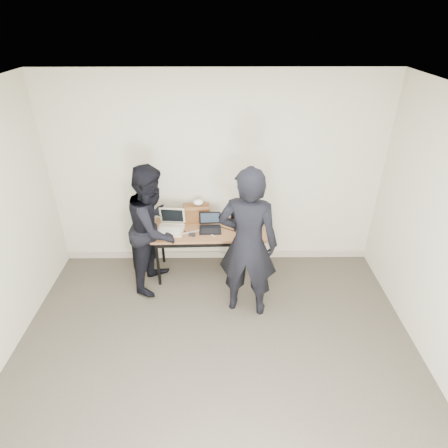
{
  "coord_description": "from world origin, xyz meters",
  "views": [
    {
      "loc": [
        0.06,
        -2.44,
        3.31
      ],
      "look_at": [
        0.1,
        1.6,
        0.95
      ],
      "focal_mm": 30.0,
      "sensor_mm": 36.0,
      "label": 1
    }
  ],
  "objects_px": {
    "desk": "(209,233)",
    "equipment_box": "(255,217)",
    "person_typist": "(248,244)",
    "person_observer": "(154,228)",
    "laptop_center": "(210,226)",
    "laptop_beige": "(171,226)",
    "leather_satchel": "(196,213)",
    "laptop_right": "(243,221)"
  },
  "relations": [
    {
      "from": "equipment_box",
      "to": "person_typist",
      "type": "height_order",
      "value": "person_typist"
    },
    {
      "from": "laptop_beige",
      "to": "leather_satchel",
      "type": "bearing_deg",
      "value": 42.44
    },
    {
      "from": "person_typist",
      "to": "leather_satchel",
      "type": "bearing_deg",
      "value": -43.52
    },
    {
      "from": "desk",
      "to": "equipment_box",
      "type": "xyz_separation_m",
      "value": [
        0.63,
        0.19,
        0.13
      ]
    },
    {
      "from": "laptop_center",
      "to": "leather_satchel",
      "type": "distance_m",
      "value": 0.3
    },
    {
      "from": "desk",
      "to": "equipment_box",
      "type": "bearing_deg",
      "value": 15.45
    },
    {
      "from": "laptop_center",
      "to": "leather_satchel",
      "type": "relative_size",
      "value": 0.8
    },
    {
      "from": "desk",
      "to": "leather_satchel",
      "type": "relative_size",
      "value": 4.07
    },
    {
      "from": "laptop_center",
      "to": "leather_satchel",
      "type": "height_order",
      "value": "leather_satchel"
    },
    {
      "from": "equipment_box",
      "to": "person_typist",
      "type": "distance_m",
      "value": 0.95
    },
    {
      "from": "laptop_right",
      "to": "equipment_box",
      "type": "distance_m",
      "value": 0.18
    },
    {
      "from": "desk",
      "to": "person_observer",
      "type": "distance_m",
      "value": 0.75
    },
    {
      "from": "desk",
      "to": "laptop_beige",
      "type": "distance_m",
      "value": 0.52
    },
    {
      "from": "laptop_center",
      "to": "person_typist",
      "type": "relative_size",
      "value": 0.16
    },
    {
      "from": "desk",
      "to": "laptop_right",
      "type": "distance_m",
      "value": 0.49
    },
    {
      "from": "leather_satchel",
      "to": "equipment_box",
      "type": "height_order",
      "value": "leather_satchel"
    },
    {
      "from": "equipment_box",
      "to": "person_observer",
      "type": "distance_m",
      "value": 1.39
    },
    {
      "from": "laptop_center",
      "to": "laptop_right",
      "type": "relative_size",
      "value": 0.89
    },
    {
      "from": "laptop_beige",
      "to": "laptop_right",
      "type": "height_order",
      "value": "laptop_beige"
    },
    {
      "from": "laptop_right",
      "to": "person_typist",
      "type": "height_order",
      "value": "person_typist"
    },
    {
      "from": "leather_satchel",
      "to": "equipment_box",
      "type": "xyz_separation_m",
      "value": [
        0.81,
        -0.04,
        -0.06
      ]
    },
    {
      "from": "person_observer",
      "to": "laptop_center",
      "type": "bearing_deg",
      "value": -61.33
    },
    {
      "from": "person_observer",
      "to": "laptop_right",
      "type": "bearing_deg",
      "value": -61.27
    },
    {
      "from": "laptop_beige",
      "to": "person_typist",
      "type": "relative_size",
      "value": 0.19
    },
    {
      "from": "laptop_right",
      "to": "person_observer",
      "type": "distance_m",
      "value": 1.21
    },
    {
      "from": "laptop_center",
      "to": "equipment_box",
      "type": "xyz_separation_m",
      "value": [
        0.62,
        0.19,
        0.02
      ]
    },
    {
      "from": "laptop_beige",
      "to": "person_observer",
      "type": "height_order",
      "value": "person_observer"
    },
    {
      "from": "leather_satchel",
      "to": "person_typist",
      "type": "distance_m",
      "value": 1.16
    },
    {
      "from": "leather_satchel",
      "to": "person_observer",
      "type": "relative_size",
      "value": 0.22
    },
    {
      "from": "laptop_center",
      "to": "laptop_right",
      "type": "distance_m",
      "value": 0.46
    },
    {
      "from": "equipment_box",
      "to": "person_typist",
      "type": "relative_size",
      "value": 0.12
    },
    {
      "from": "laptop_center",
      "to": "person_typist",
      "type": "height_order",
      "value": "person_typist"
    },
    {
      "from": "laptop_beige",
      "to": "equipment_box",
      "type": "bearing_deg",
      "value": 15.76
    },
    {
      "from": "desk",
      "to": "laptop_beige",
      "type": "relative_size",
      "value": 4.11
    },
    {
      "from": "laptop_center",
      "to": "laptop_beige",
      "type": "bearing_deg",
      "value": -179.23
    },
    {
      "from": "laptop_center",
      "to": "laptop_right",
      "type": "height_order",
      "value": "laptop_center"
    },
    {
      "from": "laptop_right",
      "to": "laptop_center",
      "type": "bearing_deg",
      "value": -173.26
    },
    {
      "from": "desk",
      "to": "laptop_right",
      "type": "relative_size",
      "value": 4.49
    },
    {
      "from": "equipment_box",
      "to": "laptop_center",
      "type": "bearing_deg",
      "value": -163.16
    },
    {
      "from": "laptop_beige",
      "to": "laptop_right",
      "type": "distance_m",
      "value": 0.98
    },
    {
      "from": "laptop_center",
      "to": "person_observer",
      "type": "xyz_separation_m",
      "value": [
        -0.72,
        -0.19,
        0.08
      ]
    },
    {
      "from": "laptop_right",
      "to": "person_typist",
      "type": "bearing_deg",
      "value": -98.07
    }
  ]
}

